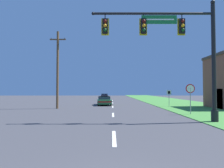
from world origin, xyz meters
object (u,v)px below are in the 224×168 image
object	(u,v)px
car_ahead	(104,101)
stop_sign	(190,92)
utility_pole_near	(57,68)
far_car	(104,96)
signal_mast	(180,46)
route_sign_post	(168,94)

from	to	relation	value
car_ahead	stop_sign	xyz separation A→B (m)	(7.62, -11.07, 1.26)
car_ahead	stop_sign	size ratio (longest dim) A/B	1.89
car_ahead	utility_pole_near	xyz separation A→B (m)	(-4.98, -5.53, 3.86)
far_car	stop_sign	xyz separation A→B (m)	(8.47, -35.33, 1.26)
stop_sign	car_ahead	bearing A→B (deg)	124.55
signal_mast	route_sign_post	bearing A→B (deg)	77.50
car_ahead	route_sign_post	bearing A→B (deg)	-20.78
signal_mast	utility_pole_near	size ratio (longest dim) A/B	0.93
stop_sign	route_sign_post	bearing A→B (deg)	86.36
far_car	route_sign_post	xyz separation A→B (m)	(8.97, -27.35, 0.92)
signal_mast	car_ahead	size ratio (longest dim) A/B	1.70
stop_sign	utility_pole_near	xyz separation A→B (m)	(-12.60, 5.54, 2.61)
signal_mast	route_sign_post	world-z (taller)	signal_mast
far_car	utility_pole_near	xyz separation A→B (m)	(-4.14, -29.79, 3.86)
signal_mast	utility_pole_near	xyz separation A→B (m)	(-10.46, 9.53, -0.36)
stop_sign	utility_pole_near	bearing A→B (deg)	156.29
signal_mast	far_car	world-z (taller)	signal_mast
car_ahead	utility_pole_near	distance (m)	8.39
stop_sign	signal_mast	bearing A→B (deg)	-118.27
far_car	utility_pole_near	bearing A→B (deg)	-97.91
far_car	stop_sign	bearing A→B (deg)	-76.52
route_sign_post	car_ahead	bearing A→B (deg)	159.22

